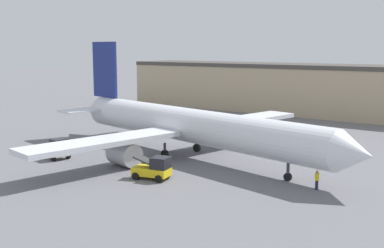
# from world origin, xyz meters

# --- Properties ---
(ground_plane) EXTENTS (400.00, 400.00, 0.00)m
(ground_plane) POSITION_xyz_m (0.00, 0.00, 0.00)
(ground_plane) COLOR slate
(terminal_building) EXTENTS (88.41, 11.43, 8.69)m
(terminal_building) POSITION_xyz_m (4.38, 39.75, 4.35)
(terminal_building) COLOR tan
(terminal_building) RESTS_ON ground_plane
(airplane) EXTENTS (40.99, 36.32, 12.29)m
(airplane) POSITION_xyz_m (-1.07, 0.19, 3.37)
(airplane) COLOR silver
(airplane) RESTS_ON ground_plane
(ground_crew_worker) EXTENTS (0.36, 0.36, 1.62)m
(ground_crew_worker) POSITION_xyz_m (15.19, -3.18, 0.86)
(ground_crew_worker) COLOR #1E2338
(ground_crew_worker) RESTS_ON ground_plane
(baggage_tug) EXTENTS (3.46, 2.36, 2.19)m
(baggage_tug) POSITION_xyz_m (-11.17, -8.88, 1.02)
(baggage_tug) COLOR beige
(baggage_tug) RESTS_ON ground_plane
(belt_loader_truck) EXTENTS (3.57, 2.59, 2.06)m
(belt_loader_truck) POSITION_xyz_m (2.35, -8.80, 0.98)
(belt_loader_truck) COLOR yellow
(belt_loader_truck) RESTS_ON ground_plane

